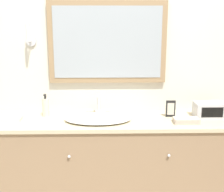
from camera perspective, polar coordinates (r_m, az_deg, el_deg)
The scene contains 8 objects.
wall_back at distance 2.78m, azimuth 0.86°, elevation 5.60°, with size 8.00×0.18×2.55m.
vanity_counter at distance 2.76m, azimuth 1.06°, elevation -12.88°, with size 2.20×0.52×0.87m.
sink_basin at distance 2.57m, azimuth -2.59°, elevation -4.04°, with size 0.54×0.38×0.18m.
soap_bottle at distance 2.71m, azimuth -12.03°, elevation -1.99°, with size 0.06×0.06×0.20m.
appliance_box at distance 2.76m, azimuth 17.37°, elevation -2.43°, with size 0.25×0.16×0.13m.
picture_frame at distance 2.69m, azimuth 10.66°, elevation -2.30°, with size 0.08×0.01×0.14m.
hand_towel_near_sink at distance 2.57m, azimuth 13.40°, elevation -4.37°, with size 0.20×0.11×0.04m.
hand_towel_far_corner at distance 2.69m, azimuth -17.91°, elevation -4.00°, with size 0.16×0.11×0.03m.
Camera 1 is at (-0.10, -2.19, 1.68)m, focal length 50.00 mm.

